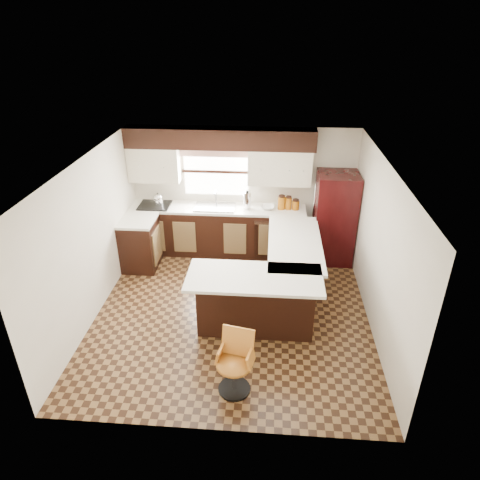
# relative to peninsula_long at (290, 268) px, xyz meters

# --- Properties ---
(floor) EXTENTS (4.40, 4.40, 0.00)m
(floor) POSITION_rel_peninsula_long_xyz_m (-0.90, -0.62, -0.45)
(floor) COLOR #49301A
(floor) RESTS_ON ground
(ceiling) EXTENTS (4.40, 4.40, 0.00)m
(ceiling) POSITION_rel_peninsula_long_xyz_m (-0.90, -0.62, 1.95)
(ceiling) COLOR silver
(ceiling) RESTS_ON wall_back
(wall_back) EXTENTS (4.40, 0.00, 4.40)m
(wall_back) POSITION_rel_peninsula_long_xyz_m (-0.90, 1.58, 0.75)
(wall_back) COLOR beige
(wall_back) RESTS_ON floor
(wall_front) EXTENTS (4.40, 0.00, 4.40)m
(wall_front) POSITION_rel_peninsula_long_xyz_m (-0.90, -2.83, 0.75)
(wall_front) COLOR beige
(wall_front) RESTS_ON floor
(wall_left) EXTENTS (0.00, 4.40, 4.40)m
(wall_left) POSITION_rel_peninsula_long_xyz_m (-3.00, -0.62, 0.75)
(wall_left) COLOR beige
(wall_left) RESTS_ON floor
(wall_right) EXTENTS (0.00, 4.40, 4.40)m
(wall_right) POSITION_rel_peninsula_long_xyz_m (1.20, -0.62, 0.75)
(wall_right) COLOR beige
(wall_right) RESTS_ON floor
(base_cab_back) EXTENTS (3.30, 0.60, 0.90)m
(base_cab_back) POSITION_rel_peninsula_long_xyz_m (-1.35, 1.28, 0.00)
(base_cab_back) COLOR black
(base_cab_back) RESTS_ON floor
(base_cab_left) EXTENTS (0.60, 0.70, 0.90)m
(base_cab_left) POSITION_rel_peninsula_long_xyz_m (-2.70, 0.62, 0.00)
(base_cab_left) COLOR black
(base_cab_left) RESTS_ON floor
(counter_back) EXTENTS (3.30, 0.60, 0.04)m
(counter_back) POSITION_rel_peninsula_long_xyz_m (-1.35, 1.28, 0.47)
(counter_back) COLOR silver
(counter_back) RESTS_ON base_cab_back
(counter_left) EXTENTS (0.60, 0.70, 0.04)m
(counter_left) POSITION_rel_peninsula_long_xyz_m (-2.70, 0.62, 0.47)
(counter_left) COLOR silver
(counter_left) RESTS_ON base_cab_left
(soffit) EXTENTS (3.40, 0.35, 0.36)m
(soffit) POSITION_rel_peninsula_long_xyz_m (-1.30, 1.40, 1.77)
(soffit) COLOR black
(soffit) RESTS_ON wall_back
(upper_cab_left) EXTENTS (0.94, 0.35, 0.64)m
(upper_cab_left) POSITION_rel_peninsula_long_xyz_m (-2.52, 1.40, 1.27)
(upper_cab_left) COLOR beige
(upper_cab_left) RESTS_ON wall_back
(upper_cab_right) EXTENTS (1.14, 0.35, 0.64)m
(upper_cab_right) POSITION_rel_peninsula_long_xyz_m (-0.22, 1.40, 1.27)
(upper_cab_right) COLOR beige
(upper_cab_right) RESTS_ON wall_back
(window_pane) EXTENTS (1.20, 0.02, 0.90)m
(window_pane) POSITION_rel_peninsula_long_xyz_m (-1.40, 1.56, 1.10)
(window_pane) COLOR white
(window_pane) RESTS_ON wall_back
(valance) EXTENTS (1.30, 0.06, 0.18)m
(valance) POSITION_rel_peninsula_long_xyz_m (-1.40, 1.52, 1.49)
(valance) COLOR #D19B93
(valance) RESTS_ON wall_back
(sink) EXTENTS (0.75, 0.45, 0.03)m
(sink) POSITION_rel_peninsula_long_xyz_m (-1.40, 1.25, 0.51)
(sink) COLOR #B2B2B7
(sink) RESTS_ON counter_back
(dishwasher) EXTENTS (0.58, 0.03, 0.78)m
(dishwasher) POSITION_rel_peninsula_long_xyz_m (-0.35, 0.99, -0.02)
(dishwasher) COLOR black
(dishwasher) RESTS_ON floor
(cooktop) EXTENTS (0.58, 0.50, 0.02)m
(cooktop) POSITION_rel_peninsula_long_xyz_m (-2.55, 1.25, 0.51)
(cooktop) COLOR black
(cooktop) RESTS_ON counter_back
(peninsula_long) EXTENTS (0.60, 1.95, 0.90)m
(peninsula_long) POSITION_rel_peninsula_long_xyz_m (0.00, 0.00, 0.00)
(peninsula_long) COLOR black
(peninsula_long) RESTS_ON floor
(peninsula_return) EXTENTS (1.65, 0.60, 0.90)m
(peninsula_return) POSITION_rel_peninsula_long_xyz_m (-0.53, -0.97, 0.00)
(peninsula_return) COLOR black
(peninsula_return) RESTS_ON floor
(counter_pen_long) EXTENTS (0.84, 1.95, 0.04)m
(counter_pen_long) POSITION_rel_peninsula_long_xyz_m (0.05, 0.00, 0.47)
(counter_pen_long) COLOR silver
(counter_pen_long) RESTS_ON peninsula_long
(counter_pen_return) EXTENTS (1.89, 0.84, 0.04)m
(counter_pen_return) POSITION_rel_peninsula_long_xyz_m (-0.55, -1.06, 0.47)
(counter_pen_return) COLOR silver
(counter_pen_return) RESTS_ON peninsula_return
(refrigerator) EXTENTS (0.73, 0.70, 1.70)m
(refrigerator) POSITION_rel_peninsula_long_xyz_m (0.82, 1.17, 0.40)
(refrigerator) COLOR black
(refrigerator) RESTS_ON floor
(bar_chair) EXTENTS (0.52, 0.52, 0.82)m
(bar_chair) POSITION_rel_peninsula_long_xyz_m (-0.73, -2.22, -0.04)
(bar_chair) COLOR #BE7024
(bar_chair) RESTS_ON floor
(kettle) EXTENTS (0.18, 0.18, 0.24)m
(kettle) POSITION_rel_peninsula_long_xyz_m (-2.47, 1.26, 0.64)
(kettle) COLOR silver
(kettle) RESTS_ON cooktop
(percolator) EXTENTS (0.14, 0.14, 0.32)m
(percolator) POSITION_rel_peninsula_long_xyz_m (-0.80, 1.28, 0.65)
(percolator) COLOR silver
(percolator) RESTS_ON counter_back
(mixing_bowl) EXTENTS (0.26, 0.26, 0.06)m
(mixing_bowl) POSITION_rel_peninsula_long_xyz_m (-0.41, 1.28, 0.53)
(mixing_bowl) COLOR white
(mixing_bowl) RESTS_ON counter_back
(canister_large) EXTENTS (0.14, 0.14, 0.24)m
(canister_large) POSITION_rel_peninsula_long_xyz_m (-0.16, 1.30, 0.62)
(canister_large) COLOR #985009
(canister_large) RESTS_ON counter_back
(canister_med) EXTENTS (0.12, 0.12, 0.23)m
(canister_med) POSITION_rel_peninsula_long_xyz_m (-0.03, 1.30, 0.61)
(canister_med) COLOR #985009
(canister_med) RESTS_ON counter_back
(canister_small) EXTENTS (0.13, 0.13, 0.17)m
(canister_small) POSITION_rel_peninsula_long_xyz_m (0.10, 1.30, 0.58)
(canister_small) COLOR #985009
(canister_small) RESTS_ON counter_back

